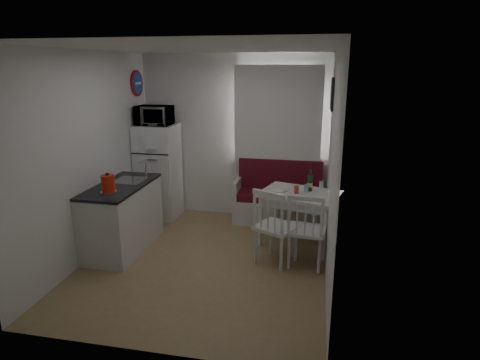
% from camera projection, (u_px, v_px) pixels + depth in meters
% --- Properties ---
extents(floor, '(3.00, 3.50, 0.02)m').
position_uv_depth(floor, '(206.00, 260.00, 5.15)').
color(floor, '#977B50').
rests_on(floor, ground).
extents(ceiling, '(3.00, 3.50, 0.02)m').
position_uv_depth(ceiling, '(201.00, 48.00, 4.44)').
color(ceiling, white).
rests_on(ceiling, wall_back).
extents(wall_back, '(3.00, 0.02, 2.60)m').
position_uv_depth(wall_back, '(234.00, 137.00, 6.44)').
color(wall_back, white).
rests_on(wall_back, floor).
extents(wall_front, '(3.00, 0.02, 2.60)m').
position_uv_depth(wall_front, '(141.00, 212.00, 3.14)').
color(wall_front, white).
rests_on(wall_front, floor).
extents(wall_left, '(0.02, 3.50, 2.60)m').
position_uv_depth(wall_left, '(90.00, 157.00, 5.07)').
color(wall_left, white).
rests_on(wall_left, floor).
extents(wall_right, '(0.02, 3.50, 2.60)m').
position_uv_depth(wall_right, '(332.00, 168.00, 4.51)').
color(wall_right, white).
rests_on(wall_right, floor).
extents(window, '(1.22, 0.06, 1.47)m').
position_uv_depth(window, '(278.00, 118.00, 6.19)').
color(window, silver).
rests_on(window, wall_back).
extents(curtain, '(1.35, 0.02, 1.50)m').
position_uv_depth(curtain, '(278.00, 116.00, 6.11)').
color(curtain, white).
rests_on(curtain, wall_back).
extents(kitchen_counter, '(0.62, 1.32, 1.16)m').
position_uv_depth(kitchen_counter, '(123.00, 216.00, 5.40)').
color(kitchen_counter, silver).
rests_on(kitchen_counter, floor).
extents(wall_sign, '(0.03, 0.40, 0.40)m').
position_uv_depth(wall_sign, '(137.00, 83.00, 6.20)').
color(wall_sign, '#194397').
rests_on(wall_sign, wall_left).
extents(picture_frame, '(0.04, 0.52, 0.42)m').
position_uv_depth(picture_frame, '(332.00, 94.00, 5.35)').
color(picture_frame, black).
rests_on(picture_frame, wall_right).
extents(bench, '(1.39, 0.53, 0.99)m').
position_uv_depth(bench, '(278.00, 202.00, 6.34)').
color(bench, silver).
rests_on(bench, floor).
extents(dining_table, '(1.18, 0.97, 0.77)m').
position_uv_depth(dining_table, '(300.00, 199.00, 5.42)').
color(dining_table, silver).
rests_on(dining_table, floor).
extents(chair_left, '(0.61, 0.61, 0.53)m').
position_uv_depth(chair_left, '(276.00, 220.00, 4.85)').
color(chair_left, silver).
rests_on(chair_left, floor).
extents(chair_right, '(0.49, 0.47, 0.52)m').
position_uv_depth(chair_right, '(307.00, 223.00, 4.79)').
color(chair_right, silver).
rests_on(chair_right, floor).
extents(fridge, '(0.61, 0.61, 1.52)m').
position_uv_depth(fridge, '(159.00, 172.00, 6.48)').
color(fridge, white).
rests_on(fridge, floor).
extents(microwave, '(0.54, 0.36, 0.30)m').
position_uv_depth(microwave, '(154.00, 115.00, 6.18)').
color(microwave, white).
rests_on(microwave, fridge).
extents(kettle, '(0.19, 0.19, 0.26)m').
position_uv_depth(kettle, '(108.00, 184.00, 4.87)').
color(kettle, red).
rests_on(kettle, kitchen_counter).
extents(wine_bottle, '(0.08, 0.08, 0.30)m').
position_uv_depth(wine_bottle, '(310.00, 180.00, 5.43)').
color(wine_bottle, '#143E22').
rests_on(wine_bottle, dining_table).
extents(drinking_glass_orange, '(0.06, 0.06, 0.10)m').
position_uv_depth(drinking_glass_orange, '(296.00, 190.00, 5.35)').
color(drinking_glass_orange, '#C84921').
rests_on(drinking_glass_orange, dining_table).
extents(drinking_glass_blue, '(0.06, 0.06, 0.10)m').
position_uv_depth(drinking_glass_blue, '(306.00, 188.00, 5.42)').
color(drinking_glass_blue, '#74B0C5').
rests_on(drinking_glass_blue, dining_table).
extents(plate, '(0.23, 0.23, 0.02)m').
position_uv_depth(plate, '(278.00, 190.00, 5.47)').
color(plate, white).
rests_on(plate, dining_table).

